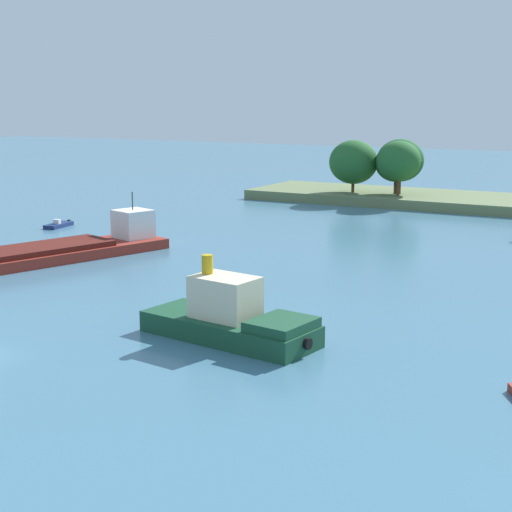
{
  "coord_description": "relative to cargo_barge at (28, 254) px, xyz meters",
  "views": [
    {
      "loc": [
        35.05,
        -29.31,
        14.62
      ],
      "look_at": [
        2.83,
        28.85,
        1.2
      ],
      "focal_mm": 54.79,
      "sensor_mm": 36.0,
      "label": 1
    }
  ],
  "objects": [
    {
      "name": "treeline_island",
      "position": [
        29.67,
        57.25,
        2.68
      ],
      "size": [
        67.91,
        15.58,
        9.44
      ],
      "color": "#66754C",
      "rests_on": "ground"
    },
    {
      "name": "cargo_barge",
      "position": [
        0.0,
        0.0,
        0.0
      ],
      "size": [
        14.44,
        29.67,
        5.57
      ],
      "color": "maroon",
      "rests_on": "ground"
    },
    {
      "name": "small_motorboat",
      "position": [
        -11.92,
        16.74,
        -0.6
      ],
      "size": [
        2.09,
        4.31,
        0.95
      ],
      "color": "navy",
      "rests_on": "ground"
    },
    {
      "name": "tugboat",
      "position": [
        27.73,
        -10.64,
        0.46
      ],
      "size": [
        11.79,
        5.65,
        5.12
      ],
      "color": "#19472D",
      "rests_on": "ground"
    }
  ]
}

